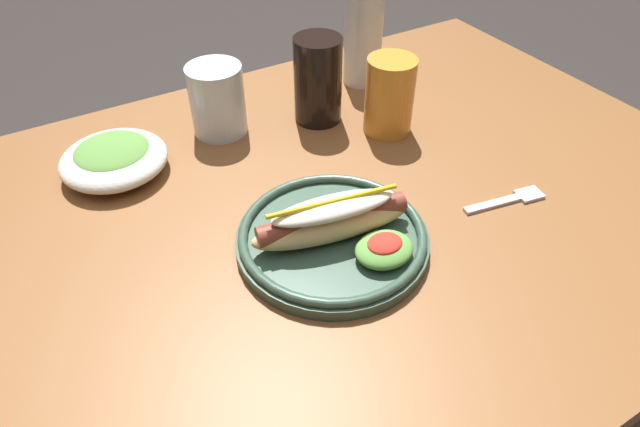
% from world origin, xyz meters
% --- Properties ---
extents(dining_table, '(1.18, 0.82, 0.74)m').
position_xyz_m(dining_table, '(0.00, 0.00, 0.63)').
color(dining_table, brown).
rests_on(dining_table, ground_plane).
extents(hot_dog_plate, '(0.24, 0.24, 0.08)m').
position_xyz_m(hot_dog_plate, '(-0.03, -0.07, 0.76)').
color(hot_dog_plate, '#334C3D').
rests_on(hot_dog_plate, dining_table).
extents(fork, '(0.12, 0.04, 0.00)m').
position_xyz_m(fork, '(0.22, -0.12, 0.74)').
color(fork, silver).
rests_on(fork, dining_table).
extents(soda_cup, '(0.08, 0.08, 0.14)m').
position_xyz_m(soda_cup, '(0.10, 0.20, 0.81)').
color(soda_cup, black).
rests_on(soda_cup, dining_table).
extents(water_cup, '(0.09, 0.09, 0.11)m').
position_xyz_m(water_cup, '(-0.05, 0.25, 0.80)').
color(water_cup, silver).
rests_on(water_cup, dining_table).
extents(extra_cup, '(0.08, 0.08, 0.12)m').
position_xyz_m(extra_cup, '(0.18, 0.11, 0.80)').
color(extra_cup, orange).
rests_on(extra_cup, dining_table).
extents(glass_bottle, '(0.07, 0.07, 0.25)m').
position_xyz_m(glass_bottle, '(0.24, 0.27, 0.83)').
color(glass_bottle, silver).
rests_on(glass_bottle, dining_table).
extents(side_bowl, '(0.15, 0.15, 0.05)m').
position_xyz_m(side_bowl, '(-0.22, 0.22, 0.76)').
color(side_bowl, silver).
rests_on(side_bowl, dining_table).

